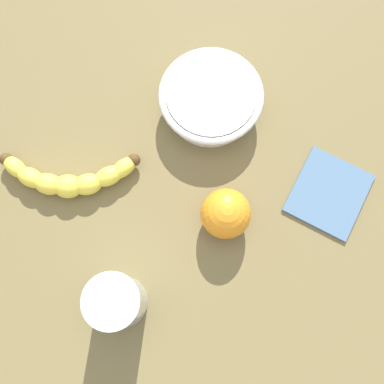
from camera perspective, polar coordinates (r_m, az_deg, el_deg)
name	(u,v)px	position (r cm, az deg, el deg)	size (l,w,h in cm)	color
wooden_tabletop	(134,203)	(78.63, -7.23, -1.38)	(120.00, 120.00, 3.00)	brown
banana	(69,179)	(78.14, -15.05, 1.61)	(17.77, 17.25, 3.91)	yellow
smoothie_glass	(117,302)	(69.93, -9.28, -13.26)	(8.06, 8.06, 11.33)	silver
ceramic_bowl	(211,99)	(79.17, 2.34, 11.42)	(17.53, 17.53, 5.32)	white
orange_fruit	(226,214)	(72.21, 4.19, -2.70)	(8.01, 8.01, 8.01)	orange
folded_napkin	(329,193)	(79.88, 16.60, -0.13)	(11.39, 12.56, 0.60)	slate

